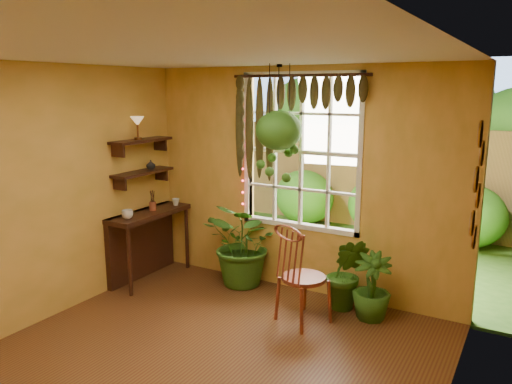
# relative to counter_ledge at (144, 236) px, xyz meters

# --- Properties ---
(floor) EXTENTS (4.50, 4.50, 0.00)m
(floor) POSITION_rel_counter_ledge_xyz_m (1.91, -1.60, -0.55)
(floor) COLOR brown
(floor) RESTS_ON ground
(ceiling) EXTENTS (4.50, 4.50, 0.00)m
(ceiling) POSITION_rel_counter_ledge_xyz_m (1.91, -1.60, 2.15)
(ceiling) COLOR silver
(ceiling) RESTS_ON wall_back
(wall_back) EXTENTS (4.00, 0.00, 4.00)m
(wall_back) POSITION_rel_counter_ledge_xyz_m (1.91, 0.65, 0.80)
(wall_back) COLOR #E5A94E
(wall_back) RESTS_ON floor
(wall_left) EXTENTS (0.00, 4.50, 4.50)m
(wall_left) POSITION_rel_counter_ledge_xyz_m (-0.09, -1.60, 0.80)
(wall_left) COLOR #E5A94E
(wall_left) RESTS_ON floor
(wall_right) EXTENTS (0.00, 4.50, 4.50)m
(wall_right) POSITION_rel_counter_ledge_xyz_m (3.91, -1.60, 0.80)
(wall_right) COLOR #E5A94E
(wall_right) RESTS_ON floor
(window) EXTENTS (1.52, 0.10, 1.86)m
(window) POSITION_rel_counter_ledge_xyz_m (1.91, 0.68, 1.15)
(window) COLOR white
(window) RESTS_ON wall_back
(valance_vine) EXTENTS (1.70, 0.12, 1.10)m
(valance_vine) POSITION_rel_counter_ledge_xyz_m (1.82, 0.56, 1.73)
(valance_vine) COLOR black
(valance_vine) RESTS_ON window
(string_lights) EXTENTS (0.03, 0.03, 1.54)m
(string_lights) POSITION_rel_counter_ledge_xyz_m (1.15, 0.59, 1.20)
(string_lights) COLOR #FF2633
(string_lights) RESTS_ON window
(wall_plates) EXTENTS (0.04, 0.32, 1.10)m
(wall_plates) POSITION_rel_counter_ledge_xyz_m (3.89, 0.19, 1.00)
(wall_plates) COLOR beige
(wall_plates) RESTS_ON wall_right
(counter_ledge) EXTENTS (0.40, 1.20, 0.90)m
(counter_ledge) POSITION_rel_counter_ledge_xyz_m (0.00, 0.00, 0.00)
(counter_ledge) COLOR black
(counter_ledge) RESTS_ON floor
(shelf_lower) EXTENTS (0.25, 0.90, 0.04)m
(shelf_lower) POSITION_rel_counter_ledge_xyz_m (0.03, 0.00, 0.85)
(shelf_lower) COLOR black
(shelf_lower) RESTS_ON wall_left
(shelf_upper) EXTENTS (0.25, 0.90, 0.04)m
(shelf_upper) POSITION_rel_counter_ledge_xyz_m (0.03, 0.00, 1.25)
(shelf_upper) COLOR black
(shelf_upper) RESTS_ON wall_left
(backyard) EXTENTS (14.00, 10.00, 12.00)m
(backyard) POSITION_rel_counter_ledge_xyz_m (2.15, 5.27, 0.73)
(backyard) COLOR #255016
(backyard) RESTS_ON ground
(windsor_chair) EXTENTS (0.62, 0.63, 1.25)m
(windsor_chair) POSITION_rel_counter_ledge_xyz_m (2.33, -0.17, -0.19)
(windsor_chair) COLOR maroon
(windsor_chair) RESTS_ON floor
(potted_plant_left) EXTENTS (1.17, 1.08, 1.08)m
(potted_plant_left) POSITION_rel_counter_ledge_xyz_m (1.29, 0.41, -0.01)
(potted_plant_left) COLOR #204913
(potted_plant_left) RESTS_ON floor
(potted_plant_mid) EXTENTS (0.51, 0.43, 0.85)m
(potted_plant_mid) POSITION_rel_counter_ledge_xyz_m (2.63, 0.37, -0.13)
(potted_plant_mid) COLOR #204913
(potted_plant_mid) RESTS_ON floor
(potted_plant_right) EXTENTS (0.53, 0.53, 0.73)m
(potted_plant_right) POSITION_rel_counter_ledge_xyz_m (2.95, 0.28, -0.19)
(potted_plant_right) COLOR #204913
(potted_plant_right) RESTS_ON floor
(hanging_basket) EXTENTS (0.52, 0.52, 1.30)m
(hanging_basket) POSITION_rel_counter_ledge_xyz_m (1.80, 0.30, 1.38)
(hanging_basket) COLOR black
(hanging_basket) RESTS_ON ceiling
(cup_a) EXTENTS (0.16, 0.16, 0.11)m
(cup_a) POSITION_rel_counter_ledge_xyz_m (0.13, -0.40, 0.40)
(cup_a) COLOR silver
(cup_a) RESTS_ON counter_ledge
(cup_b) EXTENTS (0.11, 0.11, 0.09)m
(cup_b) POSITION_rel_counter_ledge_xyz_m (0.19, 0.44, 0.39)
(cup_b) COLOR beige
(cup_b) RESTS_ON counter_ledge
(brush_jar) EXTENTS (0.09, 0.09, 0.33)m
(brush_jar) POSITION_rel_counter_ledge_xyz_m (0.11, 0.07, 0.48)
(brush_jar) COLOR brown
(brush_jar) RESTS_ON counter_ledge
(shelf_vase) EXTENTS (0.15, 0.15, 0.12)m
(shelf_vase) POSITION_rel_counter_ledge_xyz_m (0.04, 0.15, 0.93)
(shelf_vase) COLOR #B2AD99
(shelf_vase) RESTS_ON shelf_lower
(tiffany_lamp) EXTENTS (0.17, 0.17, 0.28)m
(tiffany_lamp) POSITION_rel_counter_ledge_xyz_m (0.05, -0.07, 1.48)
(tiffany_lamp) COLOR #593119
(tiffany_lamp) RESTS_ON shelf_upper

